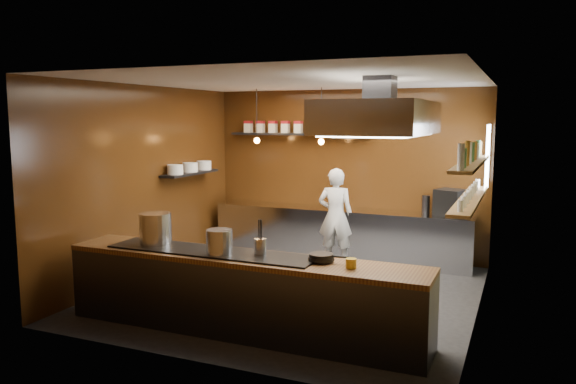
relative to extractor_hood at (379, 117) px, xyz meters
The scene contains 26 objects.
floor 2.85m from the extractor_hood, 162.90° to the left, with size 5.00×5.00×0.00m, color black.
back_wall 3.33m from the extractor_hood, 114.15° to the left, with size 5.00×5.00×0.00m, color #321B09.
left_wall 3.95m from the extractor_hood, behind, with size 5.00×5.00×0.00m, color #321B09.
right_wall 1.62m from the extractor_hood, 18.43° to the left, with size 5.00×5.00×0.00m, color #433E26.
ceiling 1.45m from the extractor_hood, 162.90° to the left, with size 5.00×5.00×0.00m, color silver.
window_pane 2.47m from the extractor_hood, 61.29° to the left, with size 1.00×1.00×0.00m, color white.
prep_counter 3.54m from the extractor_hood, 116.83° to the left, with size 4.60×0.65×0.90m, color silver.
pass_counter 2.70m from the extractor_hood, 137.38° to the right, with size 4.40×0.72×0.94m.
tin_shelf 3.54m from the extractor_hood, 128.56° to the left, with size 2.60×0.26×0.04m, color black.
plate_shelf 4.02m from the extractor_hood, 158.96° to the left, with size 0.30×1.40×0.04m, color black.
bottle_shelf_upper 1.38m from the extractor_hood, 33.94° to the left, with size 0.26×2.80×0.04m, color olive.
bottle_shelf_lower 1.64m from the extractor_hood, 33.94° to the left, with size 0.26×2.80×0.04m, color olive.
extractor_hood is the anchor object (origin of this frame).
pendant_left 3.44m from the extractor_hood, 142.13° to the left, with size 0.10×0.10×0.95m.
pendant_right 2.60m from the extractor_hood, 125.54° to the left, with size 0.10×0.10×0.95m.
storage_tins 3.44m from the extractor_hood, 126.60° to the left, with size 2.43×0.13×0.22m.
plate_stacks 3.99m from the extractor_hood, 158.96° to the left, with size 0.26×1.16×0.16m.
bottles 1.33m from the extractor_hood, 33.94° to the left, with size 0.06×2.66×0.24m.
wine_glasses 1.59m from the extractor_hood, 33.94° to the left, with size 0.07×2.37×0.13m.
stockpot_large 3.09m from the extractor_hood, 155.63° to the right, with size 0.40×0.40×0.39m, color silver.
stockpot_small 2.46m from the extractor_hood, 139.62° to the right, with size 0.30×0.30×0.28m, color #BBBDC3.
utensil_crock 2.15m from the extractor_hood, 133.76° to the right, with size 0.14×0.14×0.18m, color #B9BCC0.
frying_pan 1.92m from the extractor_hood, 107.18° to the right, with size 0.46×0.29×0.07m.
butter_jar 1.97m from the extractor_hood, 88.60° to the right, with size 0.11×0.11×0.10m, color gold.
espresso_machine 3.04m from the extractor_hood, 77.83° to the left, with size 0.43×0.41×0.43m, color black.
chef 3.06m from the extractor_hood, 119.77° to the left, with size 0.60×0.40×1.65m, color silver.
Camera 1 is at (2.97, -7.21, 2.50)m, focal length 35.00 mm.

